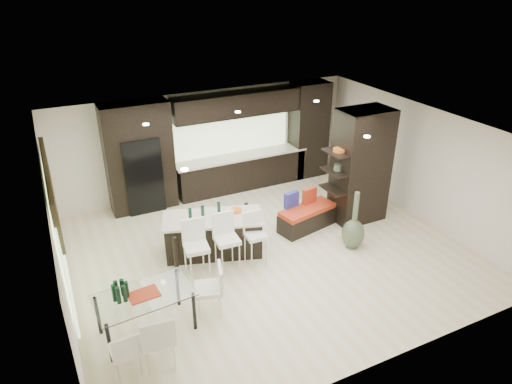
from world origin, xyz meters
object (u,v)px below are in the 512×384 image
stool_left (197,258)px  floor_vase (354,220)px  bench (307,218)px  chair_far (125,353)px  stool_right (255,244)px  stool_mid (227,250)px  chair_end (209,292)px  dining_table (146,313)px  kitchen_island (214,235)px  chair_near (158,340)px

stool_left → floor_vase: floor_vase is taller
bench → chair_far: 5.25m
floor_vase → stool_left: bearing=174.0°
floor_vase → chair_far: (-5.11, -1.33, -0.28)m
stool_left → stool_right: size_ratio=1.12×
stool_mid → chair_end: (-0.75, -0.97, -0.07)m
bench → floor_vase: (0.47, -1.13, 0.39)m
bench → dining_table: (-4.16, -1.73, 0.11)m
stool_right → kitchen_island: bearing=132.2°
kitchen_island → stool_right: size_ratio=2.24×
kitchen_island → stool_right: 0.97m
stool_right → floor_vase: bearing=-8.1°
dining_table → chair_far: chair_far is taller
stool_right → bench: size_ratio=0.65×
dining_table → chair_end: 1.09m
floor_vase → stool_mid: bearing=172.6°
stool_mid → stool_right: 0.63m
bench → floor_vase: 1.28m
stool_left → chair_near: size_ratio=1.11×
chair_far → bench: bearing=24.8°
kitchen_island → stool_left: size_ratio=2.00×
stool_left → floor_vase: 3.42m
stool_right → chair_end: size_ratio=1.05×
stool_left → stool_right: bearing=8.0°
floor_vase → chair_end: floor_vase is taller
stool_left → kitchen_island: bearing=57.6°
kitchen_island → stool_mid: 0.76m
kitchen_island → bench: size_ratio=1.46×
chair_far → chair_near: bearing=-8.0°
stool_mid → chair_near: stool_mid is taller
bench → chair_near: size_ratio=1.52×
floor_vase → chair_far: 5.29m
stool_mid → chair_end: size_ratio=1.17×
stool_left → chair_far: stool_left is taller
chair_end → bench: bearing=-43.5°
chair_far → floor_vase: bearing=11.5°
stool_left → chair_near: 2.12m
stool_left → stool_mid: 0.62m
kitchen_island → stool_mid: size_ratio=2.02×
floor_vase → kitchen_island: bearing=158.1°
stool_left → chair_near: stool_left is taller
stool_left → stool_mid: (0.62, 0.00, -0.00)m
stool_right → dining_table: bearing=-156.3°
dining_table → chair_far: bearing=-129.1°
dining_table → chair_near: (0.00, -0.76, 0.08)m
chair_far → chair_end: size_ratio=0.88×
chair_near → chair_far: chair_near is taller
stool_right → floor_vase: (2.15, -0.38, 0.21)m
stool_mid → bench: stool_mid is taller
stool_right → bench: stool_right is taller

